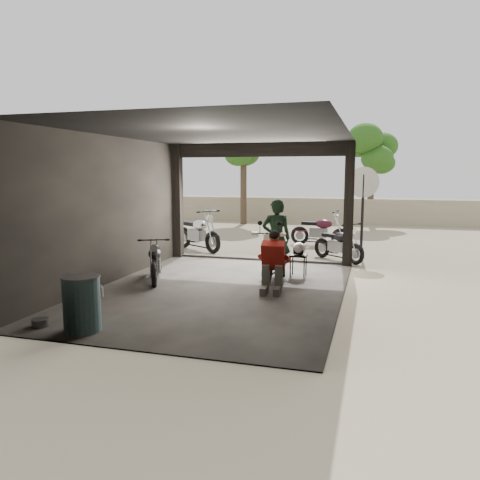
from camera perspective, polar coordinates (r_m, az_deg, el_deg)
The scene contains 16 objects.
ground at distance 9.73m, azimuth -2.55°, elevation -6.17°, with size 80.00×80.00×0.00m, color #7A6D56.
garage at distance 10.01m, azimuth -1.59°, elevation 1.69°, with size 7.00×7.13×3.20m.
boundary_wall at distance 23.19m, azimuth 8.61°, elevation 3.58°, with size 18.00×0.30×1.20m, color gray.
tree_left at distance 22.31m, azimuth 0.43°, elevation 12.20°, with size 2.20×2.20×5.60m.
tree_right at distance 22.95m, azimuth 15.83°, elevation 10.71°, with size 2.20×2.20×5.00m.
main_bike at distance 10.68m, azimuth 4.14°, elevation -1.75°, with size 0.71×1.72×1.14m, color beige, non-canonical shape.
left_bike at distance 10.60m, azimuth -10.31°, elevation -2.28°, with size 0.62×1.50×1.02m, color black, non-canonical shape.
outside_bike_a at distance 14.62m, azimuth -5.19°, elevation 1.21°, with size 0.79×1.91×1.29m, color black, non-canonical shape.
outside_bike_b at distance 15.75m, azimuth 9.72°, elevation 1.41°, with size 0.72×1.75×1.18m, color #3F0F1F, non-canonical shape.
outside_bike_c at distance 13.13m, azimuth 11.91°, elevation -0.20°, with size 0.66×1.59×1.08m, color black, non-canonical shape.
rider at distance 10.86m, azimuth 4.44°, elevation 0.21°, with size 0.66×0.44×1.82m, color black.
mechanic at distance 9.42m, azimuth 3.97°, elevation -2.88°, with size 0.62×0.84×1.21m, color red, non-canonical shape.
stool at distance 10.95m, azimuth 7.13°, elevation -2.16°, with size 0.38×0.38×0.53m.
helmet at distance 10.92m, azimuth 7.21°, elevation -1.04°, with size 0.30×0.31×0.28m, color white.
oil_drum at distance 7.53m, azimuth -18.73°, elevation -7.47°, with size 0.56×0.56×0.86m, color #3E6469.
sign_post at distance 13.59m, azimuth 14.77°, elevation 5.17°, with size 0.86×0.08×2.59m.
Camera 1 is at (3.03, -8.92, 2.40)m, focal length 35.00 mm.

